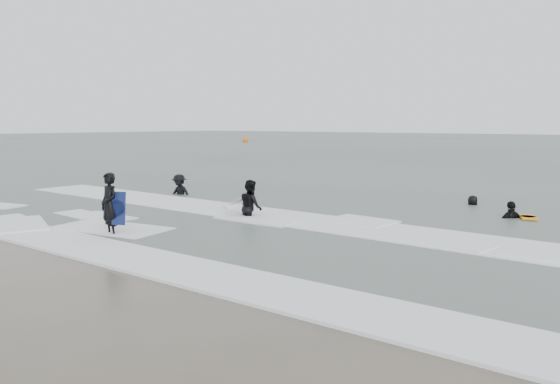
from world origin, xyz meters
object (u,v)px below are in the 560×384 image
Objects in this scene: buoy at (246,140)px; surfer_wading at (251,218)px; surfer_right_near at (511,219)px; surfer_right_far at (472,206)px; surfer_breaker at (180,196)px; surfer_centre at (110,236)px.

surfer_wading is at bearing -47.97° from buoy.
surfer_right_near is 3.05m from surfer_right_far.
surfer_right_far is at bearing -93.10° from surfer_wading.
surfer_right_near is 1.08× the size of buoy.
surfer_breaker reaches higher than surfer_right_near.
surfer_centre is 1.00× the size of surfer_wading.
surfer_breaker is 1.11× the size of buoy.
surfer_right_near is at bearing 4.34° from surfer_breaker.
surfer_right_near is (7.19, 5.35, 0.00)m from surfer_wading.
surfer_right_near is (8.36, 10.23, 0.00)m from surfer_centre.
buoy is at bearing 137.27° from surfer_centre.
buoy is at bearing 121.50° from surfer_breaker.
surfer_breaker is at bearing -41.46° from surfer_right_near.
surfer_wading is (1.17, 4.87, 0.00)m from surfer_centre.
surfer_breaker is at bearing -7.73° from surfer_right_far.
surfer_breaker is at bearing 134.17° from surfer_centre.
surfer_centre is 1.06× the size of surfer_right_near.
surfer_centre is at bearing -2.96° from surfer_right_near.
buoy is at bearing -72.97° from surfer_right_far.
surfer_right_near is at bearing 101.39° from surfer_right_far.
buoy is (-49.22, 60.77, 0.42)m from surfer_centre.
surfer_breaker is at bearing 10.40° from surfer_wading.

